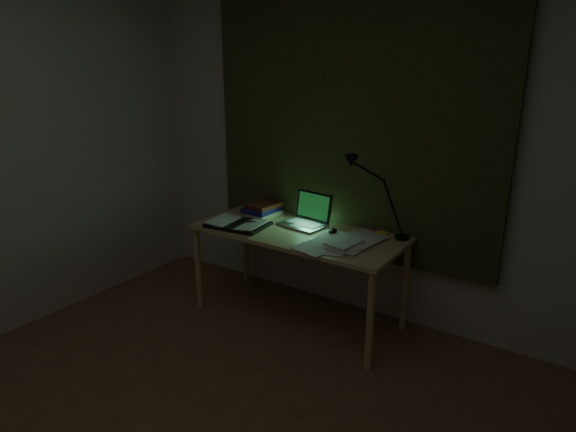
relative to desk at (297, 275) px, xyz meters
name	(u,v)px	position (x,y,z in m)	size (l,w,h in m)	color
wall_back	(349,145)	(0.17, 0.40, 0.91)	(3.50, 0.00, 2.50)	beige
curtain	(347,117)	(0.17, 0.36, 1.11)	(2.20, 0.06, 2.00)	#2C2F17
desk	(297,275)	(0.00, 0.00, 0.00)	(1.48, 0.65, 0.68)	tan
laptop	(303,211)	(-0.03, 0.12, 0.46)	(0.32, 0.36, 0.23)	#A7A7AC
open_textbook	(238,224)	(-0.42, -0.15, 0.36)	(0.41, 0.30, 0.04)	silver
book_stack	(263,209)	(-0.43, 0.18, 0.39)	(0.21, 0.26, 0.10)	silver
loose_papers	(338,241)	(0.35, -0.05, 0.35)	(0.38, 0.40, 0.02)	silver
mouse	(333,231)	(0.23, 0.10, 0.36)	(0.06, 0.09, 0.03)	black
sticky_yellow	(381,234)	(0.52, 0.26, 0.35)	(0.07, 0.07, 0.02)	#FAF134
sticky_pink	(375,233)	(0.47, 0.25, 0.35)	(0.07, 0.07, 0.01)	#DD5598
desk_lamp	(405,200)	(0.67, 0.26, 0.61)	(0.36, 0.28, 0.54)	black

